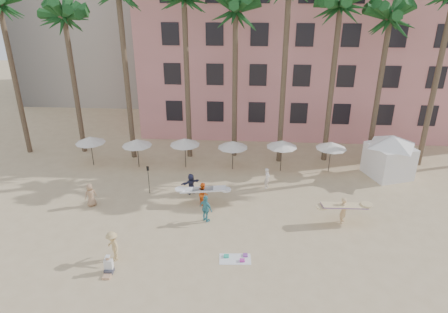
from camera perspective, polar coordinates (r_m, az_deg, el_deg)
ground at (r=23.06m, az=2.31°, el=-15.36°), size 120.00×120.00×0.00m
pink_hotel at (r=44.88m, az=12.78°, el=14.82°), size 35.00×14.00×16.00m
palm_row at (r=32.93m, az=4.46°, el=20.96°), size 44.40×5.40×16.30m
umbrella_row at (r=32.92m, az=-2.21°, el=1.97°), size 22.50×2.70×2.73m
cabana at (r=34.41m, az=22.66°, el=0.58°), size 5.76×5.76×3.50m
beach_towel at (r=23.52m, az=1.72°, el=-14.34°), size 1.86×1.11×0.14m
carrier_yellow at (r=27.20m, az=16.75°, el=-7.19°), size 3.09×1.24×1.81m
carrier_white at (r=28.21m, az=-3.02°, el=-5.18°), size 3.24×1.00×1.67m
beachgoers at (r=27.27m, az=-3.40°, el=-6.38°), size 23.18×12.25×1.88m
paddle at (r=29.84m, az=-10.75°, el=-2.80°), size 0.18×0.04×2.23m
seated_man at (r=23.23m, az=-16.18°, el=-14.97°), size 0.47×0.82×1.06m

